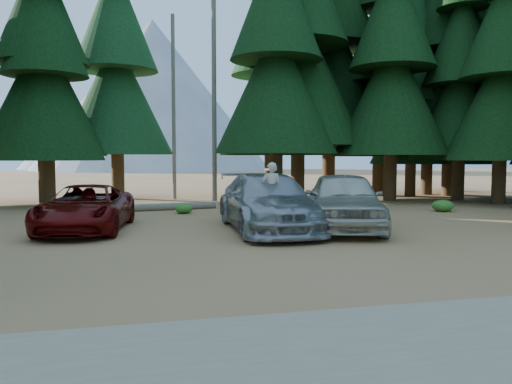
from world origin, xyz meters
TOP-DOWN VIEW (x-y plane):
  - ground at (0.00, 0.00)m, footprint 160.00×160.00m
  - gravel_strip at (0.00, -6.50)m, footprint 26.00×3.50m
  - forest_belt_north at (0.00, 15.00)m, footprint 36.00×7.00m
  - snag_front at (0.80, 14.50)m, footprint 0.24×0.24m
  - snag_back at (-1.20, 16.00)m, footprint 0.20×0.20m
  - mountain_peak at (-2.59, 88.23)m, footprint 48.00×50.00m
  - red_pickup at (-4.77, 4.66)m, footprint 3.05×5.47m
  - silver_minivan_center at (0.81, 3.49)m, footprint 2.65×6.21m
  - silver_minivan_right at (3.21, 3.09)m, footprint 3.73×5.89m
  - frisbee_player at (0.75, 2.86)m, footprint 0.63×0.45m
  - log_left at (-1.88, 10.32)m, footprint 4.29×1.01m
  - log_mid at (3.77, 10.50)m, footprint 3.62×0.36m
  - log_right at (3.27, 9.68)m, footprint 5.20×1.20m
  - shrub_left at (-1.34, 8.87)m, footprint 0.73×0.73m
  - shrub_center_left at (-3.79, 8.64)m, footprint 0.97×0.97m
  - shrub_center_right at (2.07, 6.94)m, footprint 0.90×0.90m
  - shrub_right at (2.06, 10.00)m, footprint 0.96×0.96m
  - shrub_far_right at (3.79, 9.26)m, footprint 1.08×1.08m
  - shrub_edge_east at (9.48, 7.04)m, footprint 0.90×0.90m

SIDE VIEW (x-z plane):
  - ground at x=0.00m, z-range 0.00..0.00m
  - forest_belt_north at x=0.00m, z-range -11.00..11.00m
  - gravel_strip at x=0.00m, z-range 0.00..0.01m
  - log_mid at x=3.77m, z-range 0.00..0.30m
  - log_left at x=-1.88m, z-range 0.00..0.31m
  - log_right at x=3.27m, z-range 0.00..0.33m
  - shrub_left at x=-1.34m, z-range 0.00..0.40m
  - shrub_edge_east at x=9.48m, z-range 0.00..0.50m
  - shrub_center_right at x=2.07m, z-range 0.00..0.50m
  - shrub_right at x=2.06m, z-range 0.00..0.53m
  - shrub_center_left at x=-3.79m, z-range 0.00..0.53m
  - shrub_far_right at x=3.79m, z-range 0.00..0.59m
  - red_pickup at x=-4.77m, z-range 0.00..1.44m
  - silver_minivan_center at x=0.81m, z-range 0.00..1.78m
  - silver_minivan_right at x=3.21m, z-range 0.00..1.87m
  - frisbee_player at x=0.75m, z-range 0.51..2.16m
  - snag_back at x=-1.20m, z-range 0.00..10.00m
  - snag_front at x=0.80m, z-range 0.00..12.00m
  - mountain_peak at x=-2.59m, z-range -1.29..26.71m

